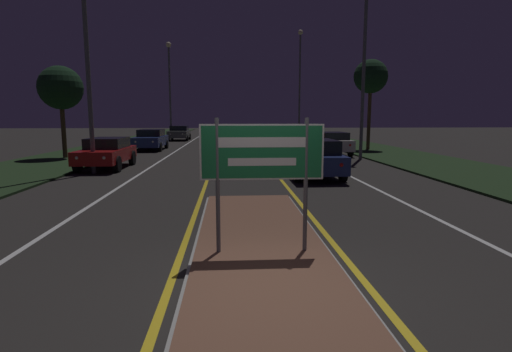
% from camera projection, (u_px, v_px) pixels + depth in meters
% --- Properties ---
extents(ground_plane, '(160.00, 160.00, 0.00)m').
position_uv_depth(ground_plane, '(270.00, 290.00, 5.38)').
color(ground_plane, '#282623').
extents(median_island, '(2.35, 9.57, 0.10)m').
position_uv_depth(median_island, '(262.00, 254.00, 6.67)').
color(median_island, '#999993').
rests_on(median_island, ground_plane).
extents(verge_left, '(5.00, 100.00, 0.08)m').
position_uv_depth(verge_left, '(84.00, 154.00, 24.50)').
color(verge_left, '#1E3319').
rests_on(verge_left, ground_plane).
extents(verge_right, '(5.00, 100.00, 0.08)m').
position_uv_depth(verge_right, '(385.00, 152.00, 25.72)').
color(verge_right, '#1E3319').
rests_on(verge_right, ground_plane).
extents(centre_line_yellow_left, '(0.12, 70.00, 0.01)m').
position_uv_depth(centre_line_yellow_left, '(219.00, 148.00, 29.96)').
color(centre_line_yellow_left, gold).
rests_on(centre_line_yellow_left, ground_plane).
extents(centre_line_yellow_right, '(0.12, 70.00, 0.01)m').
position_uv_depth(centre_line_yellow_right, '(255.00, 148.00, 30.14)').
color(centre_line_yellow_right, gold).
rests_on(centre_line_yellow_right, ground_plane).
extents(lane_line_white_left, '(0.12, 70.00, 0.01)m').
position_uv_depth(lane_line_white_left, '(181.00, 148.00, 29.78)').
color(lane_line_white_left, silver).
rests_on(lane_line_white_left, ground_plane).
extents(lane_line_white_right, '(0.12, 70.00, 0.01)m').
position_uv_depth(lane_line_white_right, '(292.00, 148.00, 30.32)').
color(lane_line_white_right, silver).
rests_on(lane_line_white_right, ground_plane).
extents(edge_line_white_left, '(0.10, 70.00, 0.01)m').
position_uv_depth(edge_line_white_left, '(140.00, 148.00, 29.59)').
color(edge_line_white_left, silver).
rests_on(edge_line_white_left, ground_plane).
extents(edge_line_white_right, '(0.10, 70.00, 0.01)m').
position_uv_depth(edge_line_white_right, '(331.00, 147.00, 30.52)').
color(edge_line_white_right, silver).
rests_on(edge_line_white_right, ground_plane).
extents(highway_sign, '(2.00, 0.07, 2.20)m').
position_uv_depth(highway_sign, '(262.00, 158.00, 6.43)').
color(highway_sign, '#56565B').
rests_on(highway_sign, median_island).
extents(streetlight_left_far, '(0.51, 0.51, 9.34)m').
position_uv_depth(streetlight_left_far, '(170.00, 79.00, 38.23)').
color(streetlight_left_far, '#56565B').
rests_on(streetlight_left_far, ground_plane).
extents(streetlight_right_near, '(0.44, 0.44, 9.17)m').
position_uv_depth(streetlight_right_near, '(364.00, 57.00, 21.14)').
color(streetlight_right_near, '#56565B').
rests_on(streetlight_right_near, ground_plane).
extents(streetlight_right_far, '(0.50, 0.50, 10.91)m').
position_uv_depth(streetlight_right_far, '(300.00, 73.00, 40.30)').
color(streetlight_right_far, '#56565B').
rests_on(streetlight_right_far, ground_plane).
extents(car_receding_0, '(1.89, 4.28, 1.46)m').
position_uv_depth(car_receding_0, '(313.00, 157.00, 15.46)').
color(car_receding_0, navy).
rests_on(car_receding_0, ground_plane).
extents(car_receding_1, '(1.85, 4.34, 1.39)m').
position_uv_depth(car_receding_1, '(332.00, 143.00, 24.59)').
color(car_receding_1, silver).
rests_on(car_receding_1, ground_plane).
extents(car_receding_2, '(1.95, 4.15, 1.48)m').
position_uv_depth(car_receding_2, '(267.00, 136.00, 33.16)').
color(car_receding_2, maroon).
rests_on(car_receding_2, ground_plane).
extents(car_receding_3, '(1.93, 4.26, 1.49)m').
position_uv_depth(car_receding_3, '(288.00, 131.00, 44.31)').
color(car_receding_3, '#4C514C').
rests_on(car_receding_3, ground_plane).
extents(car_approaching_0, '(1.86, 4.27, 1.37)m').
position_uv_depth(car_approaching_0, '(107.00, 152.00, 18.02)').
color(car_approaching_0, maroon).
rests_on(car_approaching_0, ground_plane).
extents(car_approaching_1, '(1.93, 4.50, 1.44)m').
position_uv_depth(car_approaching_1, '(151.00, 139.00, 28.04)').
color(car_approaching_1, navy).
rests_on(car_approaching_1, ground_plane).
extents(car_approaching_2, '(2.01, 4.15, 1.44)m').
position_uv_depth(car_approaching_2, '(179.00, 133.00, 39.62)').
color(car_approaching_2, '#4C514C').
rests_on(car_approaching_2, ground_plane).
extents(roadside_palm_left, '(2.34, 2.34, 4.97)m').
position_uv_depth(roadside_palm_left, '(61.00, 88.00, 21.59)').
color(roadside_palm_left, '#4C3823').
rests_on(roadside_palm_left, verge_left).
extents(roadside_palm_right, '(2.28, 2.28, 6.10)m').
position_uv_depth(roadside_palm_right, '(371.00, 77.00, 27.07)').
color(roadside_palm_right, '#4C3823').
rests_on(roadside_palm_right, verge_right).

